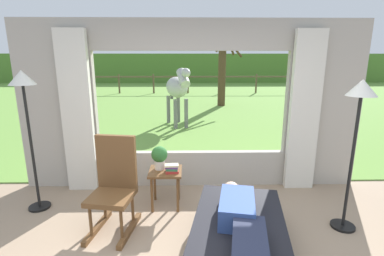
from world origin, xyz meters
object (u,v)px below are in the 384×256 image
floor_lamp_left (25,99)px  pasture_tree (222,71)px  book_stack (172,169)px  floor_lamp_right (359,111)px  side_table (166,177)px  horse (177,88)px  reclining_person (241,219)px  potted_plant (159,156)px  recliner_sofa (238,244)px  rocking_chair (114,185)px

floor_lamp_left → pasture_tree: (3.51, 8.51, 0.01)m
book_stack → floor_lamp_right: size_ratio=0.11×
side_table → horse: 4.80m
reclining_person → floor_lamp_left: 2.95m
potted_plant → horse: bearing=88.8°
horse → pasture_tree: bearing=-132.7°
potted_plant → floor_lamp_right: (2.26, -0.62, 0.73)m
reclining_person → floor_lamp_right: floor_lamp_right is taller
floor_lamp_left → reclining_person: bearing=-25.1°
potted_plant → pasture_tree: 8.66m
reclining_person → horse: size_ratio=0.79×
side_table → floor_lamp_left: (-1.73, -0.03, 1.07)m
floor_lamp_left → floor_lamp_right: floor_lamp_left is taller
recliner_sofa → horse: 6.03m
recliner_sofa → pasture_tree: bearing=94.9°
floor_lamp_right → horse: floor_lamp_right is taller
rocking_chair → potted_plant: bearing=57.6°
book_stack → floor_lamp_left: bearing=178.9°
floor_lamp_right → potted_plant: bearing=164.6°
potted_plant → horse: horse is taller
reclining_person → floor_lamp_right: bearing=35.9°
recliner_sofa → potted_plant: size_ratio=5.74×
side_table → floor_lamp_left: size_ratio=0.28×
recliner_sofa → rocking_chair: rocking_chair is taller
recliner_sofa → pasture_tree: size_ratio=0.59×
reclining_person → horse: bearing=108.2°
potted_plant → horse: (0.10, 4.69, 0.45)m
potted_plant → floor_lamp_right: size_ratio=0.18×
floor_lamp_right → horse: size_ratio=0.98×
recliner_sofa → reclining_person: bearing=-79.2°
potted_plant → horse: 4.71m
reclining_person → rocking_chair: (-1.36, 0.72, 0.02)m
recliner_sofa → horse: bearing=108.2°
pasture_tree → rocking_chair: bearing=-104.7°
horse → pasture_tree: size_ratio=0.58×
pasture_tree → floor_lamp_right: bearing=-87.5°
reclining_person → horse: (-0.77, 5.96, 0.63)m
recliner_sofa → book_stack: bearing=133.3°
reclining_person → rocking_chair: bearing=162.8°
recliner_sofa → reclining_person: 0.31m
floor_lamp_left → horse: 5.10m
recliner_sofa → side_table: 1.42m
floor_lamp_right → pasture_tree: (-0.39, 9.04, 0.07)m
side_table → potted_plant: (-0.08, 0.06, 0.28)m
horse → reclining_person: bearing=80.0°
potted_plant → pasture_tree: pasture_tree is taller
rocking_chair → potted_plant: size_ratio=3.50×
pasture_tree → book_stack: bearing=-101.2°
potted_plant → book_stack: bearing=-35.3°
side_table → book_stack: 0.18m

